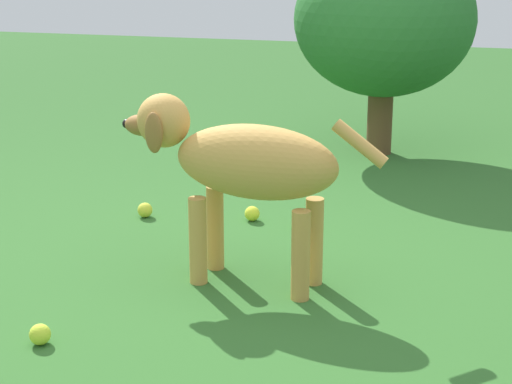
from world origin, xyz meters
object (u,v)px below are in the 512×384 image
at_px(tennis_ball_1, 304,222).
at_px(tennis_ball_2, 252,214).
at_px(dog, 241,164).
at_px(tennis_ball_4, 40,334).
at_px(tennis_ball_3, 145,210).

height_order(tennis_ball_1, tennis_ball_2, same).
xyz_separation_m(dog, tennis_ball_4, (-0.45, -0.64, -0.41)).
bearing_deg(tennis_ball_4, dog, 54.62).
distance_m(dog, tennis_ball_4, 0.88).
relative_size(tennis_ball_1, tennis_ball_3, 1.00).
bearing_deg(dog, tennis_ball_3, -36.53).
xyz_separation_m(tennis_ball_1, tennis_ball_2, (-0.24, 0.04, 0.00)).
bearing_deg(tennis_ball_3, tennis_ball_1, 2.62).
bearing_deg(tennis_ball_4, tennis_ball_3, 97.33).
relative_size(tennis_ball_2, tennis_ball_4, 1.00).
xyz_separation_m(tennis_ball_1, tennis_ball_4, (-0.56, -1.24, 0.00)).
relative_size(dog, tennis_ball_3, 14.87).
height_order(tennis_ball_1, tennis_ball_4, same).
bearing_deg(tennis_ball_3, tennis_ball_4, -82.67).
distance_m(tennis_ball_1, tennis_ball_2, 0.24).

